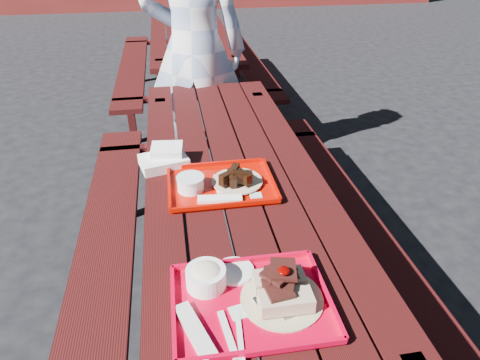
{
  "coord_description": "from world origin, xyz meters",
  "views": [
    {
      "loc": [
        -0.24,
        -1.54,
        1.68
      ],
      "look_at": [
        0.0,
        -0.15,
        0.82
      ],
      "focal_mm": 32.0,
      "sensor_mm": 36.0,
      "label": 1
    }
  ],
  "objects_px": {
    "person": "(194,50)",
    "picnic_table_near": "(234,212)",
    "far_tray": "(220,183)",
    "picnic_table_far": "(190,51)",
    "near_tray": "(250,292)"
  },
  "relations": [
    {
      "from": "picnic_table_near",
      "to": "far_tray",
      "type": "relative_size",
      "value": 5.6
    },
    {
      "from": "picnic_table_far",
      "to": "near_tray",
      "type": "xyz_separation_m",
      "value": [
        -0.06,
        -3.49,
        0.22
      ]
    },
    {
      "from": "picnic_table_far",
      "to": "near_tray",
      "type": "relative_size",
      "value": 5.38
    },
    {
      "from": "person",
      "to": "far_tray",
      "type": "bearing_deg",
      "value": 101.55
    },
    {
      "from": "far_tray",
      "to": "person",
      "type": "xyz_separation_m",
      "value": [
        0.02,
        1.42,
        0.17
      ]
    },
    {
      "from": "picnic_table_near",
      "to": "person",
      "type": "height_order",
      "value": "person"
    },
    {
      "from": "picnic_table_near",
      "to": "far_tray",
      "type": "bearing_deg",
      "value": -130.78
    },
    {
      "from": "person",
      "to": "near_tray",
      "type": "bearing_deg",
      "value": 102.01
    },
    {
      "from": "picnic_table_far",
      "to": "far_tray",
      "type": "bearing_deg",
      "value": -91.44
    },
    {
      "from": "near_tray",
      "to": "far_tray",
      "type": "height_order",
      "value": "near_tray"
    },
    {
      "from": "person",
      "to": "picnic_table_far",
      "type": "bearing_deg",
      "value": -79.72
    },
    {
      "from": "near_tray",
      "to": "far_tray",
      "type": "relative_size",
      "value": 1.04
    },
    {
      "from": "picnic_table_near",
      "to": "picnic_table_far",
      "type": "distance_m",
      "value": 2.8
    },
    {
      "from": "person",
      "to": "picnic_table_near",
      "type": "bearing_deg",
      "value": 104.61
    },
    {
      "from": "picnic_table_near",
      "to": "near_tray",
      "type": "bearing_deg",
      "value": -95.33
    }
  ]
}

